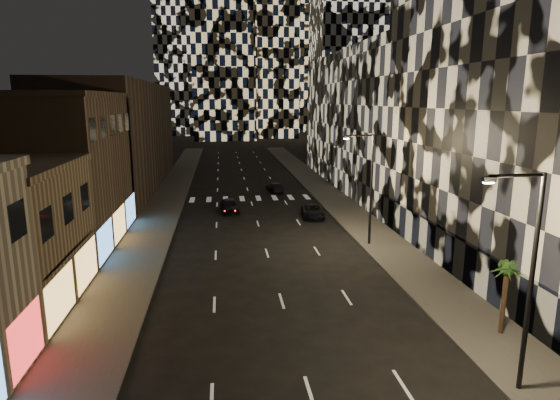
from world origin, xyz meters
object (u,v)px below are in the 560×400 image
object	(u,v)px
streetlight_far	(369,182)
palm_tree	(507,274)
car_dark_oncoming	(275,187)
car_dark_rightlane	(313,211)
streetlight_near	(527,269)
car_dark_midlane	(230,206)

from	to	relation	value
streetlight_far	palm_tree	xyz separation A→B (m)	(2.22, -15.54, -2.05)
car_dark_oncoming	palm_tree	bearing A→B (deg)	94.03
streetlight_far	car_dark_rightlane	size ratio (longest dim) A/B	1.96
streetlight_near	palm_tree	distance (m)	5.39
car_dark_midlane	car_dark_oncoming	bearing A→B (deg)	52.86
car_dark_midlane	car_dark_oncoming	xyz separation A→B (m)	(6.13, 10.73, -0.11)
car_dark_rightlane	palm_tree	world-z (taller)	palm_tree
streetlight_far	car_dark_midlane	bearing A→B (deg)	129.98
streetlight_near	car_dark_midlane	size ratio (longest dim) A/B	2.12
car_dark_rightlane	streetlight_far	bearing A→B (deg)	-70.07
car_dark_rightlane	car_dark_oncoming	bearing A→B (deg)	104.73
car_dark_oncoming	car_dark_rightlane	world-z (taller)	car_dark_rightlane
streetlight_near	car_dark_oncoming	world-z (taller)	streetlight_near
streetlight_near	car_dark_rightlane	world-z (taller)	streetlight_near
palm_tree	streetlight_far	bearing A→B (deg)	98.14
streetlight_near	streetlight_far	bearing A→B (deg)	90.00
streetlight_far	palm_tree	world-z (taller)	streetlight_far
streetlight_near	car_dark_rightlane	bearing A→B (deg)	94.88
car_dark_oncoming	palm_tree	world-z (taller)	palm_tree
car_dark_midlane	streetlight_near	bearing A→B (deg)	-79.03
streetlight_near	car_dark_midlane	distance (m)	35.19
streetlight_far	car_dark_oncoming	xyz separation A→B (m)	(-4.85, 23.83, -4.74)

